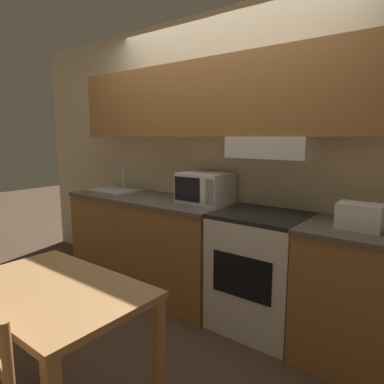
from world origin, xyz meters
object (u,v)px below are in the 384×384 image
(microwave, at_px, (205,188))
(toaster, at_px, (360,216))
(dining_table, at_px, (53,308))
(sink_basin, at_px, (114,190))
(stove_range, at_px, (260,271))

(microwave, height_order, toaster, microwave)
(microwave, xyz_separation_m, dining_table, (0.15, -1.54, -0.43))
(toaster, relative_size, dining_table, 0.27)
(sink_basin, bearing_deg, toaster, -0.45)
(dining_table, bearing_deg, microwave, 95.67)
(toaster, distance_m, dining_table, 1.84)
(toaster, height_order, dining_table, toaster)
(stove_range, xyz_separation_m, microwave, (-0.59, 0.10, 0.58))
(stove_range, height_order, sink_basin, sink_basin)
(sink_basin, bearing_deg, dining_table, -48.96)
(stove_range, bearing_deg, toaster, -2.24)
(toaster, xyz_separation_m, dining_table, (-1.11, -1.42, -0.38))
(stove_range, height_order, microwave, microwave)
(microwave, distance_m, toaster, 1.27)
(microwave, bearing_deg, stove_range, -9.38)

